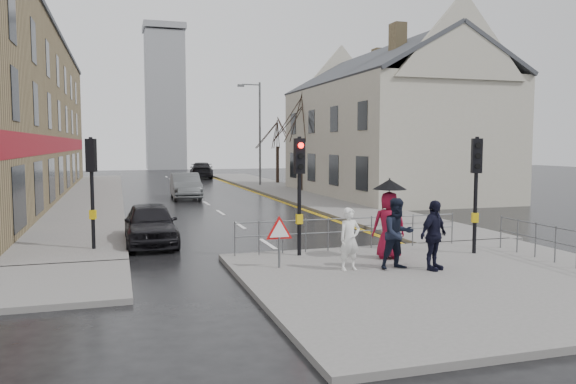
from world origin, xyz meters
TOP-DOWN VIEW (x-y plane):
  - ground at (0.00, 0.00)m, footprint 120.00×120.00m
  - near_pavement at (3.00, -3.50)m, footprint 10.00×9.00m
  - left_pavement at (-6.50, 23.00)m, footprint 4.00×44.00m
  - right_pavement at (6.50, 25.00)m, footprint 4.00×40.00m
  - pavement_bridge_right at (6.50, 3.00)m, footprint 4.00×4.20m
  - pavement_stub_left at (-6.50, -1.00)m, footprint 4.00×4.20m
  - building_right_cream at (12.00, 18.00)m, footprint 9.00×16.40m
  - church_tower at (1.50, 62.00)m, footprint 5.00×5.00m
  - traffic_signal_near_left at (0.20, 0.20)m, footprint 0.28×0.27m
  - traffic_signal_near_right at (5.20, -1.00)m, footprint 0.34×0.33m
  - traffic_signal_far_left at (-5.50, 3.00)m, footprint 0.34×0.33m
  - guard_railing_front at (1.95, 0.60)m, footprint 7.14×0.04m
  - guard_railing_side at (6.50, -2.75)m, footprint 0.04×4.54m
  - warning_sign at (-0.80, -1.21)m, footprint 0.80×0.07m
  - street_lamp at (5.82, 28.00)m, footprint 1.83×0.25m
  - tree_near at (7.50, 22.00)m, footprint 2.40×2.40m
  - tree_far at (8.00, 30.00)m, footprint 2.40×2.40m
  - pedestrian_a at (0.83, -1.99)m, footprint 0.62×0.45m
  - pedestrian_b at (2.06, -2.22)m, footprint 0.94×0.77m
  - pedestrian_with_umbrella at (2.46, -0.94)m, footprint 1.04×0.96m
  - pedestrian_d at (2.87, -2.59)m, footprint 1.13×0.85m
  - car_parked at (-3.75, 4.00)m, footprint 1.66×4.12m
  - car_mid at (-0.79, 19.69)m, footprint 1.76×4.77m
  - car_far at (3.06, 39.79)m, footprint 2.92×5.67m

SIDE VIEW (x-z plane):
  - ground at x=0.00m, z-range 0.00..0.00m
  - near_pavement at x=3.00m, z-range 0.00..0.14m
  - left_pavement at x=-6.50m, z-range 0.00..0.14m
  - right_pavement at x=6.50m, z-range 0.00..0.14m
  - pavement_bridge_right at x=6.50m, z-range 0.00..0.14m
  - pavement_stub_left at x=-6.50m, z-range 0.00..0.14m
  - car_parked at x=-3.75m, z-range 0.00..1.40m
  - car_mid at x=-0.79m, z-range 0.00..1.56m
  - car_far at x=3.06m, z-range 0.00..1.57m
  - guard_railing_side at x=6.50m, z-range 0.34..1.34m
  - guard_railing_front at x=1.95m, z-range 0.36..1.36m
  - pedestrian_a at x=0.83m, z-range 0.14..1.73m
  - pedestrian_d at x=2.87m, z-range 0.14..1.92m
  - warning_sign at x=-0.80m, z-range 0.37..1.72m
  - pedestrian_b at x=2.06m, z-range 0.14..1.96m
  - pedestrian_with_umbrella at x=2.46m, z-range 0.20..2.41m
  - traffic_signal_near_left at x=0.20m, z-range 0.76..4.16m
  - traffic_signal_near_right at x=5.20m, z-range 0.76..4.16m
  - traffic_signal_far_left at x=-5.50m, z-range 0.76..4.16m
  - tree_far at x=8.00m, z-range 1.60..7.24m
  - street_lamp at x=5.82m, z-range 0.71..8.71m
  - building_right_cream at x=12.00m, z-range -0.27..9.83m
  - tree_near at x=7.50m, z-range 1.85..8.43m
  - church_tower at x=1.50m, z-range 0.00..18.00m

